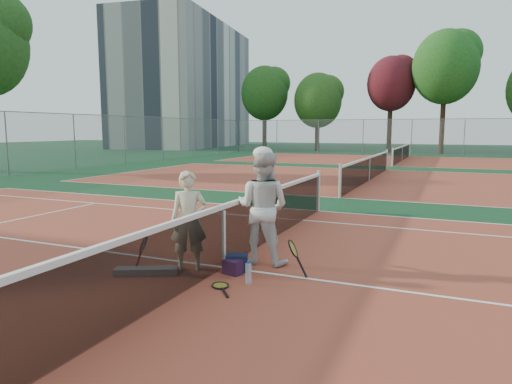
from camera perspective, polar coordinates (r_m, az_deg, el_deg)
ground at (r=7.35m, az=-4.03°, el=-9.41°), size 130.00×130.00×0.00m
court_main at (r=7.35m, az=-4.03°, el=-9.39°), size 23.77×10.97×0.01m
court_far_a at (r=20.11m, az=13.93°, el=1.42°), size 23.77×10.97×0.01m
court_far_b at (r=33.45m, az=17.78°, el=3.77°), size 23.77×10.97×0.01m
net_main at (r=7.22m, az=-4.07°, el=-5.54°), size 0.10×10.98×1.02m
net_far_a at (r=20.06m, az=13.98°, el=2.86°), size 0.10×10.98×1.02m
net_far_b at (r=33.43m, az=17.81°, el=4.63°), size 0.10×10.98×1.02m
fence_back at (r=40.36m, az=18.86°, el=6.49°), size 32.00×0.06×3.00m
apartment_block at (r=59.39m, az=-8.72°, el=12.92°), size 12.96×23.18×15.00m
player_a at (r=7.12m, az=-8.39°, el=-3.60°), size 0.67×0.60×1.55m
player_b at (r=7.40m, az=0.85°, el=-1.94°), size 0.91×0.71×1.84m
racket_red at (r=7.22m, az=-13.84°, el=-7.55°), size 0.30×0.33×0.58m
racket_black_held at (r=6.85m, az=4.63°, el=-8.30°), size 0.32×0.30×0.55m
racket_spare at (r=6.51m, az=-4.49°, el=-11.58°), size 0.59×0.63×0.03m
sports_bag_navy at (r=7.13m, az=-2.41°, el=-8.83°), size 0.40×0.34×0.26m
sports_bag_purple at (r=6.99m, az=-2.93°, el=-9.36°), size 0.31×0.25×0.22m
net_cover_canvas at (r=7.21m, az=-13.54°, el=-9.55°), size 0.95×0.62×0.10m
water_bottle at (r=6.55m, az=-0.96°, el=-10.19°), size 0.09×0.09×0.30m
tree_back_0 at (r=47.54m, az=1.08°, el=12.22°), size 4.78×4.78×8.56m
tree_back_1 at (r=46.11m, az=7.73°, el=11.25°), size 4.68×4.68×7.66m
tree_back_maroon at (r=44.89m, az=16.54°, el=12.80°), size 4.38×4.38×8.84m
tree_back_3 at (r=43.95m, az=22.59°, el=14.19°), size 5.56×5.56×10.69m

